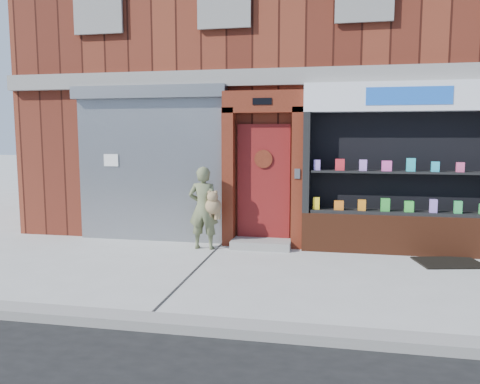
# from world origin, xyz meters

# --- Properties ---
(ground) EXTENTS (80.00, 80.00, 0.00)m
(ground) POSITION_xyz_m (0.00, 0.00, 0.00)
(ground) COLOR #9E9E99
(ground) RESTS_ON ground
(curb) EXTENTS (60.00, 0.30, 0.12)m
(curb) POSITION_xyz_m (0.00, -2.15, 0.06)
(curb) COLOR gray
(curb) RESTS_ON ground
(building) EXTENTS (12.00, 8.16, 8.00)m
(building) POSITION_xyz_m (-0.00, 5.99, 4.00)
(building) COLOR #4F1C12
(building) RESTS_ON ground
(shutter_bay) EXTENTS (3.10, 0.30, 3.04)m
(shutter_bay) POSITION_xyz_m (-3.00, 1.93, 1.72)
(shutter_bay) COLOR gray
(shutter_bay) RESTS_ON ground
(red_door_bay) EXTENTS (1.52, 0.58, 2.90)m
(red_door_bay) POSITION_xyz_m (-0.75, 1.86, 1.46)
(red_door_bay) COLOR #4D180D
(red_door_bay) RESTS_ON ground
(pharmacy_bay) EXTENTS (3.50, 0.41, 3.00)m
(pharmacy_bay) POSITION_xyz_m (1.75, 1.81, 1.37)
(pharmacy_bay) COLOR #562614
(pharmacy_bay) RESTS_ON ground
(woman) EXTENTS (0.62, 0.37, 1.53)m
(woman) POSITION_xyz_m (-1.77, 1.44, 0.77)
(woman) COLOR #5E6542
(woman) RESTS_ON ground
(doormat) EXTENTS (1.14, 0.91, 0.03)m
(doormat) POSITION_xyz_m (2.43, 1.22, 0.01)
(doormat) COLOR black
(doormat) RESTS_ON ground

